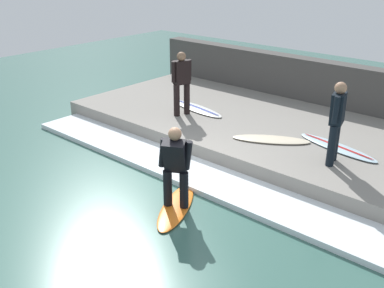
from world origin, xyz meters
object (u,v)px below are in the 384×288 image
at_px(surfer_riding, 175,164).
at_px(surfer_waiting_near, 182,80).
at_px(surfboard_waiting_far, 337,147).
at_px(surfboard_spare, 271,139).
at_px(surfboard_riding, 176,207).
at_px(surfer_waiting_far, 337,119).
at_px(surfboard_waiting_near, 197,108).

bearing_deg(surfer_riding, surfer_waiting_near, 40.64).
distance_m(surfboard_waiting_far, surfboard_spare, 1.43).
height_order(surfboard_waiting_far, surfboard_spare, surfboard_waiting_far).
bearing_deg(surfboard_riding, surfer_waiting_far, -29.60).
distance_m(surfboard_waiting_near, surfer_waiting_far, 4.37).
bearing_deg(surfer_waiting_near, surfboard_waiting_near, -3.35).
height_order(surfboard_waiting_near, surfboard_waiting_far, same).
relative_size(surfer_waiting_far, surfboard_waiting_far, 0.84).
relative_size(surfboard_riding, surfboard_waiting_near, 0.91).
xyz_separation_m(surfboard_waiting_near, surfboard_waiting_far, (-0.00, -3.99, 0.00)).
bearing_deg(surfer_waiting_near, surfer_riding, -139.36).
relative_size(surfer_riding, surfer_waiting_far, 0.91).
relative_size(surfboard_waiting_near, surfer_waiting_far, 1.15).
distance_m(surfer_waiting_far, surfboard_waiting_far, 1.20).
bearing_deg(surfer_waiting_far, surfboard_waiting_far, 15.78).
distance_m(surfer_riding, surfer_waiting_near, 4.03).
bearing_deg(surfboard_riding, surfboard_waiting_near, 35.46).
xyz_separation_m(surfer_waiting_near, surfboard_waiting_near, (0.58, -0.03, -0.90)).
xyz_separation_m(surfboard_riding, surfer_waiting_far, (2.86, -1.62, 1.32)).
xyz_separation_m(surfer_waiting_near, surfer_waiting_far, (-0.18, -4.24, 0.02)).
distance_m(surfer_riding, surfer_waiting_far, 3.32).
height_order(surfer_waiting_near, surfboard_waiting_near, surfer_waiting_near).
distance_m(surfboard_waiting_near, surfboard_spare, 2.73).
relative_size(surfer_waiting_near, surfboard_waiting_far, 0.82).
bearing_deg(surfboard_riding, surfer_waiting_near, 40.64).
relative_size(surfboard_waiting_far, surfboard_spare, 1.15).
height_order(surfer_waiting_near, surfboard_waiting_far, surfer_waiting_near).
height_order(surfboard_waiting_near, surfboard_spare, surfboard_waiting_near).
bearing_deg(surfer_waiting_near, surfboard_waiting_far, -81.89).
height_order(surfboard_riding, surfboard_spare, surfboard_spare).
distance_m(surfboard_riding, surfer_waiting_far, 3.55).
relative_size(surfboard_riding, surfer_waiting_near, 1.06).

